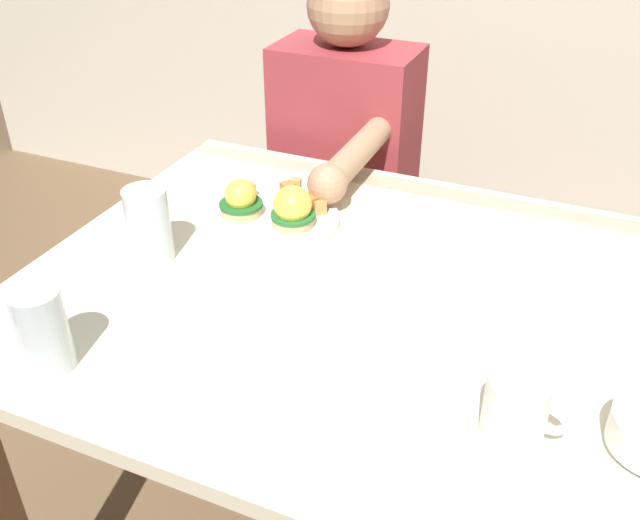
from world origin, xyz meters
TOP-DOWN VIEW (x-y plane):
  - dining_table at (0.00, 0.00)m, footprint 1.20×0.90m
  - eggs_benedict_plate at (-0.27, 0.14)m, footprint 0.27×0.27m
  - coffee_mug at (0.25, -0.23)m, footprint 0.11×0.08m
  - fork at (-0.16, -0.14)m, footprint 0.12×0.13m
  - water_glass_near at (-0.38, -0.35)m, footprint 0.07×0.07m
  - water_glass_far at (-0.41, -0.05)m, footprint 0.08×0.08m
  - diner_person at (-0.31, 0.60)m, footprint 0.34×0.54m

SIDE VIEW (x-z plane):
  - dining_table at x=0.00m, z-range 0.26..1.00m
  - diner_person at x=-0.31m, z-range 0.08..1.22m
  - fork at x=-0.16m, z-range 0.74..0.74m
  - eggs_benedict_plate at x=-0.27m, z-range 0.72..0.81m
  - coffee_mug at x=0.25m, z-range 0.74..0.84m
  - water_glass_near at x=-0.38m, z-range 0.73..0.86m
  - water_glass_far at x=-0.41m, z-range 0.73..0.86m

